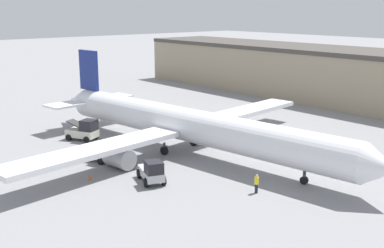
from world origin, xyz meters
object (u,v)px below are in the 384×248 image
Objects in this scene: ground_crew_worker at (257,183)px; safety_cone_near at (90,177)px; belt_loader_truck at (84,130)px; airplane at (185,125)px; baggage_tug at (102,152)px; pushback_tug at (152,172)px.

safety_cone_near is at bearing 22.57° from ground_crew_worker.
belt_loader_truck is 13.77m from safety_cone_near.
airplane is at bearing 1.18° from belt_loader_truck.
baggage_tug is 8.80m from belt_loader_truck.
airplane is 9.93m from pushback_tug.
belt_loader_truck reaches higher than ground_crew_worker.
airplane is 26.78× the size of ground_crew_worker.
airplane reaches higher than ground_crew_worker.
ground_crew_worker is at bearing 54.22° from pushback_tug.
baggage_tug is 5.30m from safety_cone_near.
pushback_tug is at bearing -34.32° from belt_loader_truck.
pushback_tug is 5.74m from safety_cone_near.
ground_crew_worker is at bearing -19.70° from belt_loader_truck.
baggage_tug is at bearing 4.60° from ground_crew_worker.
safety_cone_near is (1.11, -12.00, -2.68)m from airplane.
baggage_tug is 0.74× the size of belt_loader_truck.
airplane is at bearing 56.50° from baggage_tug.
airplane is 14.80× the size of baggage_tug.
belt_loader_truck is (-11.26, -6.00, -1.80)m from airplane.
belt_loader_truck is at bearing 154.12° from safety_cone_near.
airplane is 9.19m from baggage_tug.
belt_loader_truck is at bearing -167.67° from pushback_tug.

